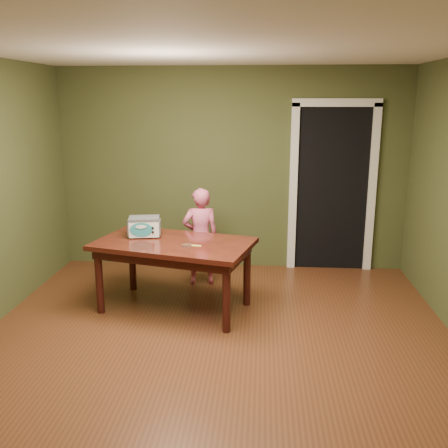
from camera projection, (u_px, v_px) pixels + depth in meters
name	position (u px, v px, depth m)	size (l,w,h in m)	color
floor	(213.00, 356.00, 4.38)	(5.00, 5.00, 0.00)	#5B301A
room_shell	(212.00, 162.00, 3.96)	(4.52, 5.02, 2.61)	#424826
doorway	(329.00, 186.00, 6.71)	(1.10, 0.66, 2.25)	black
dining_table	(174.00, 251.00, 5.23)	(1.77, 1.27, 0.75)	#370F0C
toy_oven	(144.00, 226.00, 5.37)	(0.38, 0.29, 0.21)	#4C4F54
baking_pan	(187.00, 245.00, 5.02)	(0.10, 0.10, 0.02)	silver
spatula	(193.00, 245.00, 5.05)	(0.18, 0.03, 0.01)	#FFEC6E
child	(201.00, 237.00, 5.96)	(0.43, 0.28, 1.19)	#DA597F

